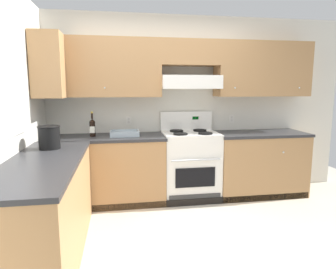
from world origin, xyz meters
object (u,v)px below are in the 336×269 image
object	(u,v)px
wine_bottle	(92,127)
bowl	(125,134)
stove	(190,164)
bucket	(49,137)

from	to	relation	value
wine_bottle	bowl	xyz separation A→B (m)	(0.41, -0.02, -0.10)
bowl	stove	bearing A→B (deg)	0.86
wine_bottle	bucket	distance (m)	0.83
wine_bottle	bucket	size ratio (longest dim) A/B	1.36
stove	bucket	distance (m)	1.92
stove	bucket	world-z (taller)	stove
bucket	wine_bottle	bearing A→B (deg)	63.10
stove	bowl	distance (m)	1.01
stove	wine_bottle	bearing A→B (deg)	179.78
wine_bottle	bowl	size ratio (longest dim) A/B	0.87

